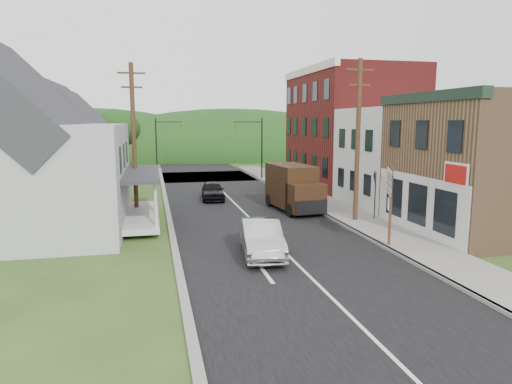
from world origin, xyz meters
TOP-DOWN VIEW (x-y plane):
  - ground at (0.00, 0.00)m, footprint 120.00×120.00m
  - road at (0.00, 10.00)m, footprint 9.00×90.00m
  - cross_road at (0.00, 27.00)m, footprint 60.00×9.00m
  - sidewalk_right at (5.90, 8.00)m, footprint 2.80×55.00m
  - curb_right at (4.55, 8.00)m, footprint 0.20×55.00m
  - curb_left at (-4.65, 8.00)m, footprint 0.30×55.00m
  - storefront_tan at (11.30, 0.00)m, footprint 8.00×8.00m
  - storefront_white at (11.30, 7.50)m, footprint 8.00×7.00m
  - storefront_red at (11.30, 17.00)m, footprint 8.00×12.00m
  - house_gray at (-12.00, 6.00)m, footprint 10.20×12.24m
  - house_blue at (-11.00, 17.00)m, footprint 7.14×8.16m
  - house_cream at (-11.50, 26.00)m, footprint 7.14×8.16m
  - utility_pole_right at (5.60, 3.50)m, footprint 1.60×0.26m
  - utility_pole_left at (-6.50, 8.00)m, footprint 1.60×0.26m
  - traffic_signal_right at (4.30, 23.50)m, footprint 2.87×0.20m
  - traffic_signal_left at (-4.30, 30.50)m, footprint 2.87×0.20m
  - tree_left_d at (-9.00, 32.00)m, footprint 4.80×4.80m
  - forested_ridge at (0.00, 55.00)m, footprint 90.00×30.00m
  - silver_sedan at (-1.10, -1.63)m, footprint 2.08×4.70m
  - dark_sedan at (-1.28, 12.69)m, footprint 1.89×4.04m
  - delivery_van at (3.21, 7.49)m, footprint 2.59×5.37m
  - route_sign_cluster at (4.75, -1.73)m, footprint 0.85×1.89m
  - warning_sign at (6.77, 3.54)m, footprint 0.25×0.75m

SIDE VIEW (x-z plane):
  - ground at x=0.00m, z-range 0.00..0.00m
  - road at x=0.00m, z-range -0.01..0.01m
  - cross_road at x=0.00m, z-range -0.01..0.01m
  - forested_ridge at x=0.00m, z-range -8.00..8.00m
  - curb_left at x=-4.65m, z-range 0.00..0.12m
  - sidewalk_right at x=5.90m, z-range 0.00..0.15m
  - curb_right at x=4.55m, z-range 0.00..0.15m
  - dark_sedan at x=-1.28m, z-range 0.00..1.34m
  - silver_sedan at x=-1.10m, z-range 0.00..1.50m
  - delivery_van at x=3.21m, z-range 0.02..2.92m
  - warning_sign at x=6.77m, z-range 0.54..3.36m
  - route_sign_cluster at x=4.75m, z-range 0.67..4.21m
  - storefront_white at x=11.30m, z-range 0.00..6.50m
  - storefront_tan at x=11.30m, z-range 0.00..7.00m
  - house_blue at x=-11.00m, z-range 0.05..7.33m
  - house_cream at x=-11.50m, z-range 0.05..7.33m
  - traffic_signal_right at x=4.30m, z-range 0.76..6.76m
  - traffic_signal_left at x=-4.30m, z-range 0.76..6.76m
  - house_gray at x=-12.00m, z-range 0.06..8.41m
  - utility_pole_right at x=5.60m, z-range 0.16..9.16m
  - utility_pole_left at x=-6.50m, z-range 0.16..9.16m
  - tree_left_d at x=-9.00m, z-range 1.41..8.35m
  - storefront_red at x=11.30m, z-range 0.00..10.00m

